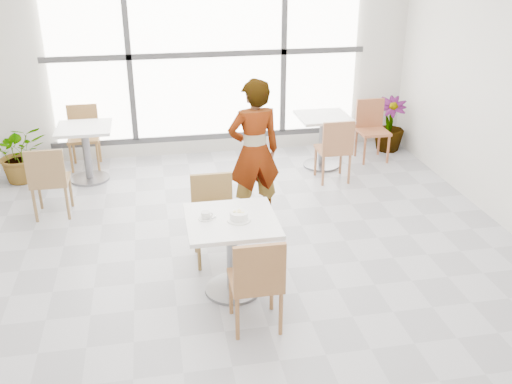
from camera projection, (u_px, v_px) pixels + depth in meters
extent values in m
plane|color=#9E9EA5|center=(250.00, 272.00, 5.65)|extent=(7.00, 7.00, 0.00)
plane|color=silver|center=(207.00, 53.00, 8.18)|extent=(6.00, 0.00, 6.00)
cube|color=white|center=(208.00, 54.00, 8.12)|extent=(4.40, 0.04, 2.40)
cube|color=#3F3F42|center=(208.00, 54.00, 8.10)|extent=(4.60, 0.05, 0.08)
cube|color=#3F3F42|center=(129.00, 57.00, 7.91)|extent=(0.08, 0.05, 2.40)
cube|color=#3F3F42|center=(284.00, 52.00, 8.28)|extent=(0.08, 0.05, 2.40)
cube|color=#3F3F42|center=(211.00, 136.00, 8.59)|extent=(4.60, 0.05, 0.08)
cube|color=white|center=(231.00, 221.00, 5.06)|extent=(0.80, 0.80, 0.04)
cylinder|color=slate|center=(232.00, 257.00, 5.22)|extent=(0.10, 0.10, 0.71)
cylinder|color=slate|center=(233.00, 289.00, 5.36)|extent=(0.52, 0.52, 0.03)
cube|color=#9A663C|center=(255.00, 281.00, 4.73)|extent=(0.42, 0.42, 0.04)
cube|color=#9A663C|center=(260.00, 269.00, 4.47)|extent=(0.42, 0.04, 0.42)
cylinder|color=#9A663C|center=(272.00, 289.00, 5.01)|extent=(0.04, 0.04, 0.41)
cylinder|color=#9A663C|center=(281.00, 314.00, 4.69)|extent=(0.04, 0.04, 0.41)
cylinder|color=#9A663C|center=(231.00, 294.00, 4.95)|extent=(0.04, 0.04, 0.41)
cylinder|color=#9A663C|center=(237.00, 318.00, 4.63)|extent=(0.04, 0.04, 0.41)
cube|color=olive|center=(215.00, 222.00, 5.71)|extent=(0.42, 0.42, 0.04)
cube|color=olive|center=(212.00, 193.00, 5.78)|extent=(0.42, 0.04, 0.42)
cylinder|color=olive|center=(199.00, 252.00, 5.61)|extent=(0.04, 0.04, 0.41)
cylinder|color=olive|center=(196.00, 235.00, 5.93)|extent=(0.04, 0.04, 0.41)
cylinder|color=olive|center=(235.00, 248.00, 5.67)|extent=(0.04, 0.04, 0.41)
cylinder|color=olive|center=(230.00, 232.00, 5.99)|extent=(0.04, 0.04, 0.41)
cylinder|color=white|center=(239.00, 220.00, 5.03)|extent=(0.21, 0.21, 0.01)
cylinder|color=white|center=(239.00, 216.00, 5.01)|extent=(0.16, 0.16, 0.07)
torus|color=white|center=(239.00, 212.00, 5.00)|extent=(0.16, 0.16, 0.01)
cylinder|color=beige|center=(239.00, 216.00, 5.01)|extent=(0.14, 0.14, 0.05)
cylinder|color=beige|center=(234.00, 212.00, 4.99)|extent=(0.03, 0.03, 0.02)
cylinder|color=beige|center=(241.00, 212.00, 4.99)|extent=(0.03, 0.03, 0.01)
cylinder|color=#F1E49C|center=(243.00, 212.00, 5.01)|extent=(0.03, 0.03, 0.02)
cylinder|color=beige|center=(239.00, 212.00, 4.99)|extent=(0.03, 0.03, 0.02)
cylinder|color=#EAE497|center=(243.00, 213.00, 4.99)|extent=(0.03, 0.03, 0.01)
cylinder|color=beige|center=(239.00, 211.00, 5.01)|extent=(0.03, 0.03, 0.01)
cylinder|color=beige|center=(239.00, 212.00, 4.99)|extent=(0.03, 0.03, 0.02)
cylinder|color=beige|center=(238.00, 211.00, 5.02)|extent=(0.03, 0.03, 0.01)
cylinder|color=beige|center=(239.00, 213.00, 4.99)|extent=(0.03, 0.03, 0.01)
cylinder|color=beige|center=(239.00, 210.00, 5.03)|extent=(0.03, 0.03, 0.02)
cylinder|color=beige|center=(240.00, 212.00, 4.99)|extent=(0.03, 0.03, 0.01)
cylinder|color=silver|center=(206.00, 218.00, 5.05)|extent=(0.13, 0.13, 0.01)
cylinder|color=silver|center=(205.00, 215.00, 5.04)|extent=(0.08, 0.08, 0.06)
torus|color=silver|center=(210.00, 215.00, 5.05)|extent=(0.05, 0.01, 0.05)
cylinder|color=black|center=(205.00, 213.00, 5.03)|extent=(0.07, 0.07, 0.00)
cube|color=#ABACAF|center=(211.00, 218.00, 5.04)|extent=(0.09, 0.05, 0.00)
sphere|color=#ABACAF|center=(215.00, 217.00, 5.06)|extent=(0.02, 0.02, 0.02)
imported|color=black|center=(254.00, 152.00, 6.39)|extent=(0.66, 0.48, 1.66)
cube|color=silver|center=(84.00, 128.00, 7.50)|extent=(0.70, 0.70, 0.04)
cylinder|color=slate|center=(87.00, 155.00, 7.65)|extent=(0.10, 0.10, 0.71)
cylinder|color=slate|center=(90.00, 178.00, 7.79)|extent=(0.52, 0.52, 0.03)
cube|color=silver|center=(324.00, 117.00, 7.96)|extent=(0.70, 0.70, 0.04)
cylinder|color=slate|center=(322.00, 142.00, 8.12)|extent=(0.10, 0.10, 0.71)
cylinder|color=slate|center=(321.00, 165.00, 8.26)|extent=(0.52, 0.52, 0.03)
cube|color=olive|center=(51.00, 181.00, 6.66)|extent=(0.42, 0.42, 0.04)
cube|color=olive|center=(45.00, 168.00, 6.40)|extent=(0.42, 0.04, 0.42)
cylinder|color=olive|center=(71.00, 191.00, 6.94)|extent=(0.04, 0.04, 0.41)
cylinder|color=olive|center=(67.00, 203.00, 6.62)|extent=(0.04, 0.04, 0.41)
cylinder|color=olive|center=(40.00, 193.00, 6.88)|extent=(0.04, 0.04, 0.41)
cylinder|color=olive|center=(35.00, 206.00, 6.56)|extent=(0.04, 0.04, 0.41)
cube|color=#9C6E3D|center=(84.00, 139.00, 8.04)|extent=(0.42, 0.42, 0.04)
cube|color=#9C6E3D|center=(83.00, 119.00, 8.12)|extent=(0.42, 0.04, 0.42)
cylinder|color=#9C6E3D|center=(71.00, 159.00, 7.94)|extent=(0.04, 0.04, 0.41)
cylinder|color=#9C6E3D|center=(74.00, 150.00, 8.27)|extent=(0.04, 0.04, 0.41)
cylinder|color=#9C6E3D|center=(98.00, 157.00, 8.00)|extent=(0.04, 0.04, 0.41)
cylinder|color=#9C6E3D|center=(100.00, 149.00, 8.33)|extent=(0.04, 0.04, 0.41)
cube|color=#A16642|center=(333.00, 150.00, 7.63)|extent=(0.42, 0.42, 0.04)
cube|color=#A16642|center=(338.00, 138.00, 7.36)|extent=(0.42, 0.04, 0.42)
cylinder|color=#A16642|center=(341.00, 160.00, 7.91)|extent=(0.04, 0.04, 0.41)
cylinder|color=#A16642|center=(349.00, 169.00, 7.59)|extent=(0.04, 0.04, 0.41)
cylinder|color=#A16642|center=(316.00, 161.00, 7.85)|extent=(0.04, 0.04, 0.41)
cylinder|color=#A16642|center=(323.00, 171.00, 7.53)|extent=(0.04, 0.04, 0.41)
cube|color=#9C5736|center=(373.00, 132.00, 8.32)|extent=(0.42, 0.42, 0.04)
cube|color=#9C5736|center=(370.00, 113.00, 8.39)|extent=(0.42, 0.04, 0.42)
cylinder|color=#9C5736|center=(364.00, 151.00, 8.22)|extent=(0.04, 0.04, 0.41)
cylinder|color=#9C5736|center=(356.00, 143.00, 8.54)|extent=(0.04, 0.04, 0.41)
cylinder|color=#9C5736|center=(388.00, 150.00, 8.28)|extent=(0.04, 0.04, 0.41)
cylinder|color=#9C5736|center=(379.00, 142.00, 8.60)|extent=(0.04, 0.04, 0.41)
imported|color=#4D844C|center=(20.00, 153.00, 7.61)|extent=(0.83, 0.76, 0.79)
imported|color=#638A4C|center=(389.00, 124.00, 8.71)|extent=(0.60, 0.60, 0.82)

